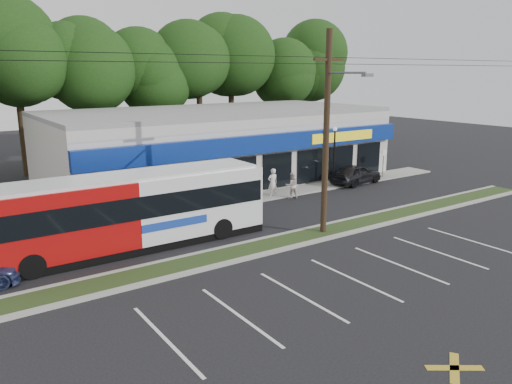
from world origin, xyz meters
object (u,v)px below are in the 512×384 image
Objects in this scene: lamp_post at (334,149)px; car_dark at (356,174)px; utility_pole at (325,128)px; sign_post at (384,158)px; pedestrian_a at (273,183)px; metrobus at (130,209)px; pedestrian_b at (292,186)px.

lamp_post is 2.67m from car_dark.
utility_pole is 22.47× the size of sign_post.
sign_post is (5.00, -0.23, -1.12)m from lamp_post.
lamp_post is at bearing -173.51° from pedestrian_a.
metrobus reaches higher than sign_post.
sign_post is at bearing -91.33° from car_dark.
metrobus is 12.45m from pedestrian_b.
sign_post is at bearing 11.08° from metrobus.
pedestrian_b is (12.01, 3.10, -1.00)m from metrobus.
sign_post is 22.18m from metrobus.
pedestrian_b is at bearing 14.97° from metrobus.
lamp_post reaches higher than pedestrian_a.
metrobus reaches higher than pedestrian_b.
sign_post is at bearing -176.13° from pedestrian_a.
pedestrian_a is (11.13, 4.00, -0.90)m from metrobus.
lamp_post is 5.13m from sign_post.
utility_pole reaches higher than pedestrian_a.
pedestrian_a is at bearing 71.75° from utility_pole.
lamp_post is at bearing 177.42° from sign_post.
metrobus is 11.86m from pedestrian_a.
sign_post is 3.33m from car_dark.
pedestrian_b is (-9.79, -0.97, -0.70)m from sign_post.
utility_pole is at bearing 75.22° from pedestrian_a.
utility_pole reaches higher than metrobus.
utility_pole is 15.71m from sign_post.
utility_pole reaches higher than lamp_post.
lamp_post is at bearing -149.28° from pedestrian_b.
metrobus is at bearing 23.24° from pedestrian_a.
sign_post reaches higher than car_dark.
pedestrian_a is (2.50, 7.57, -4.45)m from utility_pole.
metrobus is 3.01× the size of car_dark.
utility_pole reaches higher than sign_post.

